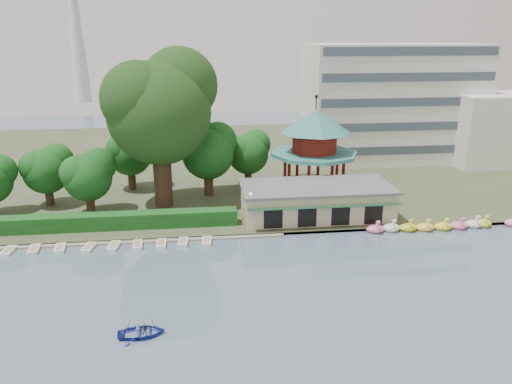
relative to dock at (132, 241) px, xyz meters
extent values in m
plane|color=slate|center=(12.00, -17.20, -0.12)|extent=(220.00, 220.00, 0.00)
cube|color=#424930|center=(12.00, 34.80, 0.08)|extent=(220.00, 70.00, 0.40)
cube|color=gray|center=(12.00, 0.10, 0.03)|extent=(220.00, 0.60, 0.30)
cube|color=gray|center=(0.00, 0.00, 0.00)|extent=(34.00, 1.60, 0.24)
cube|color=beige|center=(22.00, 4.80, 2.08)|extent=(18.00, 8.00, 3.60)
cube|color=#595B5E|center=(22.00, 4.80, 4.03)|extent=(18.60, 8.60, 0.30)
cube|color=#194C2D|center=(22.00, 0.50, 2.88)|extent=(18.00, 1.59, 0.45)
cylinder|color=beige|center=(24.00, 14.80, 0.88)|extent=(10.40, 10.40, 1.20)
cylinder|color=#2F766F|center=(24.00, 14.80, 5.73)|extent=(12.40, 12.40, 0.50)
cylinder|color=maroon|center=(24.00, 14.80, 7.38)|extent=(6.40, 6.40, 2.80)
cone|color=#2F766F|center=(24.00, 14.80, 10.38)|extent=(10.00, 10.00, 3.20)
cylinder|color=black|center=(24.00, 14.80, 12.88)|extent=(0.16, 0.16, 1.80)
cube|color=silver|center=(42.00, 32.80, 10.28)|extent=(30.00, 14.00, 20.00)
cube|color=silver|center=(58.00, 26.80, 6.28)|extent=(14.00, 10.00, 12.00)
cone|color=silver|center=(-30.00, 122.80, 29.88)|extent=(6.00, 6.00, 60.00)
cube|color=#175019|center=(-3.00, 3.30, 1.18)|extent=(30.00, 2.00, 1.80)
cylinder|color=black|center=(13.50, 1.80, 2.28)|extent=(0.12, 0.12, 4.00)
sphere|color=beige|center=(13.50, 1.80, 4.38)|extent=(0.36, 0.36, 0.36)
cylinder|color=#3A281C|center=(3.00, 10.80, 5.20)|extent=(2.35, 2.35, 9.85)
sphere|color=#1D3F15|center=(3.00, 10.80, 12.49)|extent=(13.05, 13.05, 13.05)
sphere|color=#1D3F15|center=(5.61, 12.76, 15.64)|extent=(9.79, 9.79, 9.79)
sphere|color=#1D3F15|center=(0.72, 9.50, 14.46)|extent=(9.13, 9.13, 9.13)
cylinder|color=#3A281C|center=(-6.00, 8.80, 2.19)|extent=(1.08, 1.08, 3.83)
sphere|color=#175019|center=(-6.00, 8.80, 5.03)|extent=(5.99, 5.99, 5.99)
sphere|color=#175019|center=(-4.80, 9.70, 6.25)|extent=(4.49, 4.49, 4.49)
sphere|color=#175019|center=(-7.05, 8.20, 5.79)|extent=(4.19, 4.19, 4.19)
cylinder|color=#3A281C|center=(-12.00, 12.80, 2.16)|extent=(1.07, 1.07, 3.76)
sphere|color=#175019|center=(-12.00, 12.80, 4.94)|extent=(5.95, 5.95, 5.95)
sphere|color=#175019|center=(-10.81, 13.69, 6.14)|extent=(4.46, 4.46, 4.46)
sphere|color=#175019|center=(-13.04, 12.20, 5.69)|extent=(4.17, 4.17, 4.17)
cylinder|color=#3A281C|center=(9.00, 14.80, 2.66)|extent=(1.29, 1.29, 4.76)
sphere|color=#175019|center=(9.00, 14.80, 6.19)|extent=(7.15, 7.15, 7.15)
sphere|color=#175019|center=(10.43, 15.87, 7.71)|extent=(5.36, 5.36, 5.36)
sphere|color=#175019|center=(7.75, 14.08, 7.14)|extent=(5.01, 5.01, 5.01)
sphere|color=#175019|center=(-16.88, 10.64, 5.69)|extent=(4.18, 4.18, 4.18)
cylinder|color=#3A281C|center=(15.00, 18.80, 2.20)|extent=(1.08, 1.08, 3.83)
sphere|color=#175019|center=(15.00, 18.80, 5.03)|extent=(6.00, 6.00, 6.00)
sphere|color=#175019|center=(16.20, 19.70, 6.26)|extent=(4.50, 4.50, 4.50)
sphere|color=#175019|center=(13.95, 18.20, 5.80)|extent=(4.20, 4.20, 4.20)
cylinder|color=#3A281C|center=(-2.00, 18.80, 2.39)|extent=(1.12, 1.12, 4.23)
sphere|color=#175019|center=(-2.00, 18.80, 5.52)|extent=(6.23, 6.23, 6.23)
sphere|color=#175019|center=(-0.75, 19.73, 6.88)|extent=(4.67, 4.67, 4.67)
sphere|color=#175019|center=(-3.09, 18.18, 6.37)|extent=(4.36, 4.36, 4.36)
ellipsoid|color=pink|center=(27.84, -0.56, 0.23)|extent=(2.16, 1.44, 0.99)
cylinder|color=pink|center=(27.84, -1.11, 0.78)|extent=(0.26, 0.79, 1.29)
sphere|color=pink|center=(27.84, -1.41, 1.43)|extent=(0.44, 0.44, 0.44)
ellipsoid|color=white|center=(29.81, -0.41, 0.23)|extent=(2.16, 1.44, 0.99)
cylinder|color=white|center=(29.81, -0.96, 0.78)|extent=(0.26, 0.79, 1.29)
sphere|color=white|center=(29.81, -1.26, 1.43)|extent=(0.44, 0.44, 0.44)
ellipsoid|color=gold|center=(31.82, -0.55, 0.23)|extent=(2.16, 1.44, 0.99)
cylinder|color=gold|center=(31.82, -1.10, 0.78)|extent=(0.26, 0.79, 1.29)
sphere|color=gold|center=(31.82, -1.40, 1.43)|extent=(0.44, 0.44, 0.44)
ellipsoid|color=#FFCF48|center=(33.82, -0.73, 0.23)|extent=(2.16, 1.44, 0.99)
cylinder|color=#FFCF48|center=(33.82, -1.28, 0.78)|extent=(0.26, 0.79, 1.29)
sphere|color=#FFCF48|center=(33.82, -1.58, 1.43)|extent=(0.44, 0.44, 0.44)
ellipsoid|color=yellow|center=(36.04, -0.73, 0.23)|extent=(2.16, 1.44, 0.99)
cylinder|color=yellow|center=(36.04, -1.28, 0.78)|extent=(0.26, 0.79, 1.29)
sphere|color=yellow|center=(36.04, -1.58, 1.43)|extent=(0.44, 0.44, 0.44)
ellipsoid|color=pink|center=(38.08, -0.65, 0.23)|extent=(2.16, 1.44, 0.99)
cylinder|color=pink|center=(38.08, -1.20, 0.78)|extent=(0.26, 0.79, 1.29)
sphere|color=pink|center=(38.08, -1.50, 1.43)|extent=(0.44, 0.44, 0.44)
ellipsoid|color=silver|center=(40.09, -0.41, 0.23)|extent=(2.16, 1.44, 0.99)
cylinder|color=silver|center=(40.09, -0.96, 0.78)|extent=(0.26, 0.79, 1.29)
sphere|color=silver|center=(40.09, -1.26, 1.43)|extent=(0.44, 0.44, 0.44)
ellipsoid|color=gold|center=(41.22, -0.41, 0.23)|extent=(2.16, 1.44, 0.99)
cylinder|color=gold|center=(41.22, -0.96, 0.78)|extent=(0.26, 0.79, 1.29)
sphere|color=gold|center=(41.22, -1.26, 1.43)|extent=(0.44, 0.44, 0.44)
cube|color=white|center=(-12.61, -1.45, 0.06)|extent=(1.18, 2.37, 0.36)
cube|color=white|center=(-10.04, -1.36, 0.06)|extent=(1.15, 2.36, 0.36)
cube|color=white|center=(-7.37, -1.38, 0.06)|extent=(1.28, 2.41, 0.36)
cube|color=white|center=(-4.36, -1.53, 0.06)|extent=(1.33, 2.42, 0.36)
cube|color=white|center=(-1.75, -1.47, 0.06)|extent=(1.26, 2.40, 0.36)
cube|color=white|center=(0.78, -1.49, 0.06)|extent=(1.17, 2.37, 0.36)
cube|color=white|center=(3.31, -1.48, 0.06)|extent=(1.03, 2.31, 0.36)
cube|color=white|center=(5.67, -1.28, 0.06)|extent=(1.17, 2.37, 0.36)
cube|color=white|center=(8.26, -1.26, 0.06)|extent=(1.18, 2.37, 0.36)
imported|color=#2431A6|center=(2.84, -18.58, 0.40)|extent=(5.29, 3.95, 1.04)
imported|color=silver|center=(2.54, -18.38, 0.48)|extent=(0.38, 0.26, 0.99)
imported|color=#373B55|center=(3.14, -18.78, 0.46)|extent=(0.49, 0.40, 0.96)
cylinder|color=#3A281C|center=(1.64, -18.58, 0.23)|extent=(0.94, 0.29, 2.01)
cylinder|color=#3A281C|center=(4.04, -18.58, 0.23)|extent=(0.94, 0.29, 2.01)
camera|label=1|loc=(7.57, -52.44, 21.98)|focal=35.00mm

